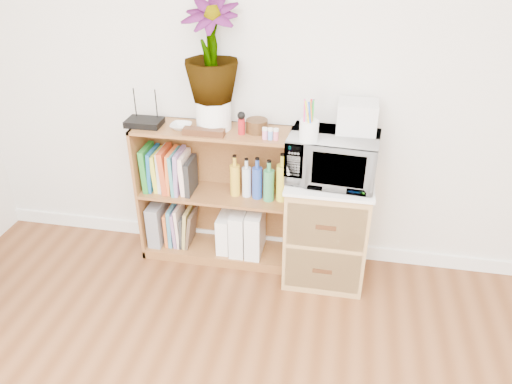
# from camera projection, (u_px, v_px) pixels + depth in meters

# --- Properties ---
(skirting_board) EXTENTS (4.00, 0.02, 0.10)m
(skirting_board) POSITION_uv_depth(u_px,v_px,m) (269.00, 242.00, 3.58)
(skirting_board) COLOR white
(skirting_board) RESTS_ON ground
(bookshelf) EXTENTS (1.00, 0.30, 0.95)m
(bookshelf) POSITION_uv_depth(u_px,v_px,m) (215.00, 196.00, 3.30)
(bookshelf) COLOR brown
(bookshelf) RESTS_ON ground
(wicker_unit) EXTENTS (0.50, 0.45, 0.70)m
(wicker_unit) POSITION_uv_depth(u_px,v_px,m) (326.00, 229.00, 3.18)
(wicker_unit) COLOR #9E7542
(wicker_unit) RESTS_ON ground
(microwave) EXTENTS (0.54, 0.39, 0.28)m
(microwave) POSITION_uv_depth(u_px,v_px,m) (332.00, 158.00, 2.92)
(microwave) COLOR white
(microwave) RESTS_ON wicker_unit
(pen_cup) EXTENTS (0.11, 0.11, 0.12)m
(pen_cup) POSITION_uv_depth(u_px,v_px,m) (309.00, 131.00, 2.75)
(pen_cup) COLOR silver
(pen_cup) RESTS_ON microwave
(small_appliance) EXTENTS (0.22, 0.19, 0.18)m
(small_appliance) POSITION_uv_depth(u_px,v_px,m) (357.00, 117.00, 2.86)
(small_appliance) COLOR silver
(small_appliance) RESTS_ON microwave
(router) EXTENTS (0.22, 0.15, 0.04)m
(router) POSITION_uv_depth(u_px,v_px,m) (144.00, 122.00, 3.11)
(router) COLOR black
(router) RESTS_ON bookshelf
(white_bowl) EXTENTS (0.13, 0.13, 0.03)m
(white_bowl) POSITION_uv_depth(u_px,v_px,m) (181.00, 126.00, 3.06)
(white_bowl) COLOR silver
(white_bowl) RESTS_ON bookshelf
(plant_pot) EXTENTS (0.21, 0.21, 0.18)m
(plant_pot) POSITION_uv_depth(u_px,v_px,m) (214.00, 114.00, 3.04)
(plant_pot) COLOR white
(plant_pot) RESTS_ON bookshelf
(potted_plant) EXTENTS (0.33, 0.33, 0.59)m
(potted_plant) POSITION_uv_depth(u_px,v_px,m) (211.00, 51.00, 2.85)
(potted_plant) COLOR #317B37
(potted_plant) RESTS_ON plant_pot
(trinket_box) EXTENTS (0.25, 0.06, 0.04)m
(trinket_box) POSITION_uv_depth(u_px,v_px,m) (204.00, 132.00, 2.97)
(trinket_box) COLOR #391F0F
(trinket_box) RESTS_ON bookshelf
(kokeshi_doll) EXTENTS (0.04, 0.04, 0.10)m
(kokeshi_doll) POSITION_uv_depth(u_px,v_px,m) (241.00, 127.00, 2.98)
(kokeshi_doll) COLOR #A01318
(kokeshi_doll) RESTS_ON bookshelf
(wooden_bowl) EXTENTS (0.13, 0.13, 0.08)m
(wooden_bowl) POSITION_uv_depth(u_px,v_px,m) (257.00, 126.00, 3.01)
(wooden_bowl) COLOR #321D0D
(wooden_bowl) RESTS_ON bookshelf
(paint_jars) EXTENTS (0.11, 0.04, 0.06)m
(paint_jars) POSITION_uv_depth(u_px,v_px,m) (270.00, 135.00, 2.92)
(paint_jars) COLOR pink
(paint_jars) RESTS_ON bookshelf
(file_box) EXTENTS (0.09, 0.24, 0.30)m
(file_box) POSITION_uv_depth(u_px,v_px,m) (158.00, 222.00, 3.50)
(file_box) COLOR gray
(file_box) RESTS_ON bookshelf
(magazine_holder_left) EXTENTS (0.08, 0.21, 0.27)m
(magazine_holder_left) POSITION_uv_depth(u_px,v_px,m) (225.00, 232.00, 3.42)
(magazine_holder_left) COLOR white
(magazine_holder_left) RESTS_ON bookshelf
(magazine_holder_mid) EXTENTS (0.10, 0.25, 0.31)m
(magazine_holder_mid) POSITION_uv_depth(u_px,v_px,m) (239.00, 230.00, 3.39)
(magazine_holder_mid) COLOR white
(magazine_holder_mid) RESTS_ON bookshelf
(magazine_holder_right) EXTENTS (0.10, 0.26, 0.32)m
(magazine_holder_right) POSITION_uv_depth(u_px,v_px,m) (255.00, 231.00, 3.37)
(magazine_holder_right) COLOR white
(magazine_holder_right) RESTS_ON bookshelf
(cookbooks) EXTENTS (0.33, 0.20, 0.30)m
(cookbooks) POSITION_uv_depth(u_px,v_px,m) (169.00, 170.00, 3.27)
(cookbooks) COLOR #217C28
(cookbooks) RESTS_ON bookshelf
(liquor_bottles) EXTENTS (0.45, 0.07, 0.31)m
(liquor_bottles) POSITION_uv_depth(u_px,v_px,m) (266.00, 178.00, 3.16)
(liquor_bottles) COLOR gold
(liquor_bottles) RESTS_ON bookshelf
(lower_books) EXTENTS (0.20, 0.19, 0.30)m
(lower_books) POSITION_uv_depth(u_px,v_px,m) (180.00, 226.00, 3.48)
(lower_books) COLOR #D45F25
(lower_books) RESTS_ON bookshelf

